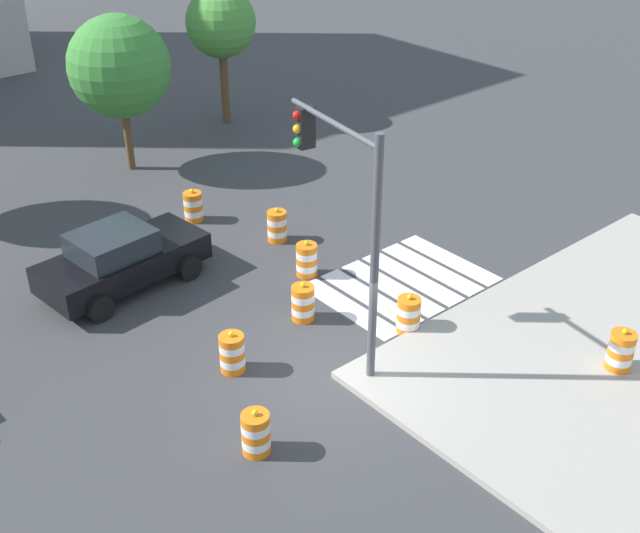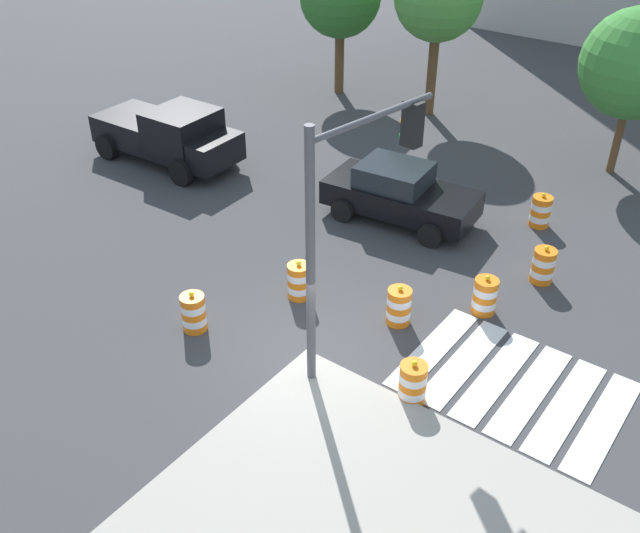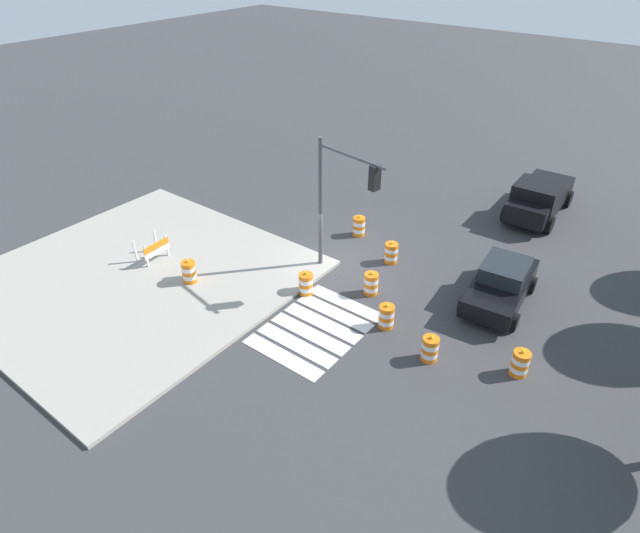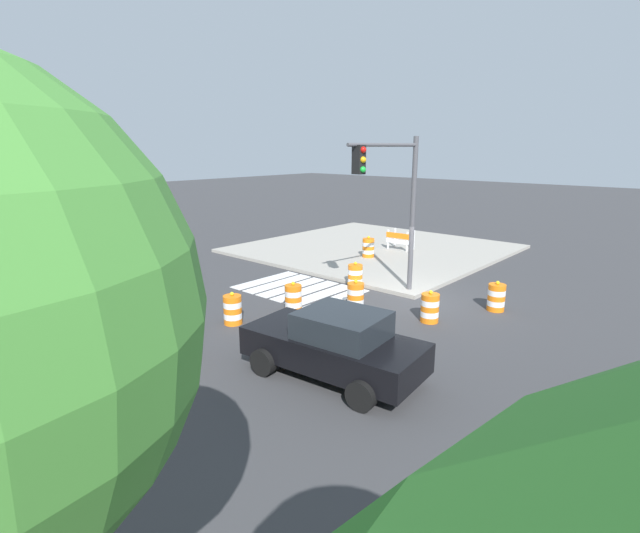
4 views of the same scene
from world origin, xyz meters
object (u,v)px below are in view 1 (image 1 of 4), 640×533
object	(u,v)px
traffic_barrel_crosswalk_end	(307,260)
traffic_barrel_median_far	(256,433)
street_tree_streetside_far	(221,23)
traffic_barrel_near_corner	(277,226)
traffic_barrel_on_sidewalk	(621,351)
traffic_light_pole	(344,197)
traffic_barrel_far_curb	(408,315)
street_tree_streetside_mid	(119,67)
sports_car	(121,258)
traffic_barrel_lane_center	(193,206)
traffic_barrel_opposite_curb	(303,303)
traffic_barrel_median_near	(232,353)

from	to	relation	value
traffic_barrel_crosswalk_end	traffic_barrel_median_far	distance (m)	6.72
street_tree_streetside_far	traffic_barrel_near_corner	bearing A→B (deg)	-116.29
traffic_barrel_on_sidewalk	traffic_light_pole	distance (m)	6.90
traffic_barrel_median_far	traffic_light_pole	size ratio (longest dim) A/B	0.19
traffic_barrel_far_curb	traffic_barrel_near_corner	bearing A→B (deg)	85.66
traffic_barrel_near_corner	traffic_light_pole	distance (m)	6.65
traffic_barrel_on_sidewalk	street_tree_streetside_mid	xyz separation A→B (m)	(-2.56, 17.03, 2.91)
sports_car	traffic_barrel_median_far	bearing A→B (deg)	-98.01
traffic_barrel_far_curb	traffic_barrel_lane_center	xyz separation A→B (m)	(-0.71, 8.22, 0.00)
traffic_barrel_far_curb	traffic_barrel_opposite_curb	xyz separation A→B (m)	(-1.55, 2.01, 0.00)
traffic_barrel_median_near	traffic_barrel_opposite_curb	world-z (taller)	same
traffic_barrel_median_far	street_tree_streetside_far	bearing A→B (deg)	57.30
traffic_barrel_median_near	traffic_barrel_median_far	xyz separation A→B (m)	(-1.13, -2.41, 0.00)
street_tree_streetside_far	traffic_barrel_median_near	bearing A→B (deg)	-123.96
traffic_barrel_far_curb	traffic_barrel_opposite_curb	size ratio (longest dim) A/B	1.00
traffic_barrel_near_corner	traffic_barrel_on_sidewalk	bearing A→B (deg)	-78.81
traffic_barrel_crosswalk_end	traffic_barrel_far_curb	xyz separation A→B (m)	(0.16, -3.56, 0.00)
traffic_barrel_near_corner	traffic_barrel_median_near	distance (m)	6.08
traffic_barrel_median_far	traffic_light_pole	xyz separation A→B (m)	(3.36, 1.32, 3.46)
traffic_barrel_near_corner	traffic_barrel_far_curb	distance (m)	5.62
traffic_barrel_crosswalk_end	traffic_barrel_lane_center	world-z (taller)	same
traffic_barrel_median_near	street_tree_streetside_mid	distance (m)	12.49
traffic_barrel_far_curb	traffic_light_pole	xyz separation A→B (m)	(-1.77, 0.36, 3.46)
sports_car	street_tree_streetside_far	xyz separation A→B (m)	(9.05, 8.52, 2.98)
traffic_barrel_far_curb	traffic_barrel_on_sidewalk	world-z (taller)	traffic_barrel_on_sidewalk
traffic_barrel_median_near	traffic_barrel_median_far	world-z (taller)	same
sports_car	traffic_light_pole	distance (m)	7.01
traffic_barrel_on_sidewalk	traffic_barrel_near_corner	bearing A→B (deg)	101.19
sports_car	traffic_barrel_crosswalk_end	world-z (taller)	sports_car
traffic_light_pole	traffic_barrel_crosswalk_end	bearing A→B (deg)	63.30
traffic_barrel_on_sidewalk	traffic_light_pole	world-z (taller)	traffic_light_pole
traffic_barrel_near_corner	traffic_barrel_crosswalk_end	xyz separation A→B (m)	(-0.59, -2.04, 0.00)
traffic_barrel_opposite_curb	traffic_barrel_on_sidewalk	distance (m)	7.24
traffic_barrel_median_far	traffic_barrel_on_sidewalk	size ratio (longest dim) A/B	1.00
street_tree_streetside_mid	traffic_barrel_far_curb	bearing A→B (deg)	-89.04
street_tree_streetside_far	traffic_light_pole	bearing A→B (deg)	-115.02
traffic_barrel_near_corner	traffic_light_pole	size ratio (longest dim) A/B	0.19
traffic_barrel_lane_center	traffic_barrel_near_corner	bearing A→B (deg)	-66.54
traffic_barrel_median_far	traffic_barrel_near_corner	bearing A→B (deg)	49.73
traffic_barrel_opposite_curb	traffic_barrel_median_near	bearing A→B (deg)	-167.02
traffic_barrel_lane_center	street_tree_streetside_far	bearing A→B (deg)	49.04
street_tree_streetside_mid	street_tree_streetside_far	bearing A→B (deg)	18.97
traffic_barrel_crosswalk_end	traffic_barrel_lane_center	bearing A→B (deg)	96.70
traffic_barrel_near_corner	traffic_barrel_opposite_curb	world-z (taller)	same
traffic_barrel_far_curb	street_tree_streetside_mid	size ratio (longest dim) A/B	0.20
traffic_barrel_near_corner	street_tree_streetside_mid	xyz separation A→B (m)	(-0.64, 7.34, 3.06)
traffic_barrel_opposite_curb	sports_car	bearing A→B (deg)	121.69
traffic_barrel_far_curb	traffic_barrel_opposite_curb	bearing A→B (deg)	127.65
traffic_barrel_opposite_curb	street_tree_streetside_mid	size ratio (longest dim) A/B	0.20
traffic_barrel_opposite_curb	street_tree_streetside_far	bearing A→B (deg)	62.97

